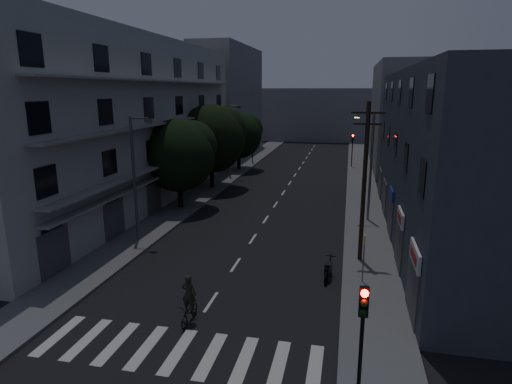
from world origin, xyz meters
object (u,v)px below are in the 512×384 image
at_px(utility_pole, 364,180).
at_px(cyclist, 189,306).
at_px(bus_stop_sign, 364,250).
at_px(traffic_signal_near, 362,324).
at_px(motorcycle, 328,271).

distance_m(utility_pole, cyclist, 11.86).
bearing_deg(utility_pole, cyclist, -130.89).
distance_m(bus_stop_sign, cyclist, 9.18).
xyz_separation_m(traffic_signal_near, motorcycle, (-1.38, 9.61, -2.61)).
xyz_separation_m(utility_pole, bus_stop_sign, (0.08, -3.03, -2.98)).
distance_m(traffic_signal_near, motorcycle, 10.06).
bearing_deg(utility_pole, motorcycle, -120.84).
distance_m(motorcycle, cyclist, 7.91).
relative_size(utility_pole, cyclist, 4.13).
height_order(traffic_signal_near, bus_stop_sign, traffic_signal_near).
xyz_separation_m(bus_stop_sign, cyclist, (-7.35, -5.37, -1.16)).
relative_size(traffic_signal_near, cyclist, 1.88).
height_order(traffic_signal_near, motorcycle, traffic_signal_near).
height_order(motorcycle, cyclist, cyclist).
bearing_deg(bus_stop_sign, cyclist, -143.85).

